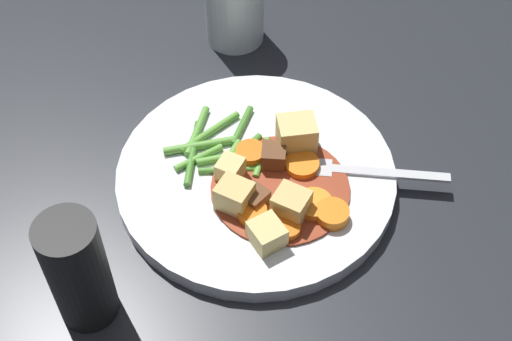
% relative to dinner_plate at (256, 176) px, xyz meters
% --- Properties ---
extents(ground_plane, '(3.00, 3.00, 0.00)m').
position_rel_dinner_plate_xyz_m(ground_plane, '(0.00, 0.00, -0.01)').
color(ground_plane, '#26282D').
extents(dinner_plate, '(0.28, 0.28, 0.02)m').
position_rel_dinner_plate_xyz_m(dinner_plate, '(0.00, 0.00, 0.00)').
color(dinner_plate, white).
rests_on(dinner_plate, ground_plane).
extents(stew_sauce, '(0.13, 0.13, 0.00)m').
position_rel_dinner_plate_xyz_m(stew_sauce, '(0.03, -0.00, 0.01)').
color(stew_sauce, '#93381E').
rests_on(stew_sauce, dinner_plate).
extents(carrot_slice_0, '(0.04, 0.04, 0.01)m').
position_rel_dinner_plate_xyz_m(carrot_slice_0, '(-0.02, 0.01, 0.02)').
color(carrot_slice_0, orange).
rests_on(carrot_slice_0, dinner_plate).
extents(carrot_slice_1, '(0.03, 0.03, 0.01)m').
position_rel_dinner_plate_xyz_m(carrot_slice_1, '(0.04, -0.04, 0.02)').
color(carrot_slice_1, orange).
rests_on(carrot_slice_1, dinner_plate).
extents(carrot_slice_2, '(0.03, 0.03, 0.01)m').
position_rel_dinner_plate_xyz_m(carrot_slice_2, '(0.07, -0.03, 0.01)').
color(carrot_slice_2, orange).
rests_on(carrot_slice_2, dinner_plate).
extents(carrot_slice_3, '(0.04, 0.04, 0.01)m').
position_rel_dinner_plate_xyz_m(carrot_slice_3, '(0.09, 0.01, 0.01)').
color(carrot_slice_3, orange).
rests_on(carrot_slice_3, dinner_plate).
extents(carrot_slice_4, '(0.05, 0.05, 0.01)m').
position_rel_dinner_plate_xyz_m(carrot_slice_4, '(0.07, 0.01, 0.01)').
color(carrot_slice_4, orange).
rests_on(carrot_slice_4, dinner_plate).
extents(carrot_slice_5, '(0.04, 0.04, 0.01)m').
position_rel_dinner_plate_xyz_m(carrot_slice_5, '(0.03, 0.03, 0.01)').
color(carrot_slice_5, orange).
rests_on(carrot_slice_5, dinner_plate).
extents(potato_chunk_0, '(0.04, 0.03, 0.02)m').
position_rel_dinner_plate_xyz_m(potato_chunk_0, '(0.07, -0.05, 0.02)').
color(potato_chunk_0, '#E5CC7A').
rests_on(potato_chunk_0, dinner_plate).
extents(potato_chunk_1, '(0.04, 0.04, 0.03)m').
position_rel_dinner_plate_xyz_m(potato_chunk_1, '(0.06, -0.01, 0.02)').
color(potato_chunk_1, '#DBBC6B').
rests_on(potato_chunk_1, dinner_plate).
extents(potato_chunk_2, '(0.04, 0.04, 0.03)m').
position_rel_dinner_plate_xyz_m(potato_chunk_2, '(0.02, -0.05, 0.02)').
color(potato_chunk_2, '#DBBC6B').
rests_on(potato_chunk_2, dinner_plate).
extents(potato_chunk_3, '(0.03, 0.03, 0.02)m').
position_rel_dinner_plate_xyz_m(potato_chunk_3, '(-0.01, -0.02, 0.02)').
color(potato_chunk_3, '#E5CC7A').
rests_on(potato_chunk_3, dinner_plate).
extents(potato_chunk_4, '(0.05, 0.05, 0.03)m').
position_rel_dinner_plate_xyz_m(potato_chunk_4, '(0.01, 0.05, 0.03)').
color(potato_chunk_4, '#E5CC7A').
rests_on(potato_chunk_4, dinner_plate).
extents(meat_chunk_0, '(0.02, 0.02, 0.02)m').
position_rel_dinner_plate_xyz_m(meat_chunk_0, '(0.03, -0.03, 0.02)').
color(meat_chunk_0, brown).
rests_on(meat_chunk_0, dinner_plate).
extents(meat_chunk_1, '(0.03, 0.03, 0.02)m').
position_rel_dinner_plate_xyz_m(meat_chunk_1, '(0.01, 0.02, 0.02)').
color(meat_chunk_1, brown).
rests_on(meat_chunk_1, dinner_plate).
extents(green_bean_0, '(0.05, 0.07, 0.01)m').
position_rel_dinner_plate_xyz_m(green_bean_0, '(-0.06, -0.02, 0.01)').
color(green_bean_0, '#66AD42').
rests_on(green_bean_0, dinner_plate).
extents(green_bean_1, '(0.04, 0.06, 0.01)m').
position_rel_dinner_plate_xyz_m(green_bean_1, '(-0.08, -0.01, 0.01)').
color(green_bean_1, '#66AD42').
rests_on(green_bean_1, dinner_plate).
extents(green_bean_2, '(0.01, 0.05, 0.01)m').
position_rel_dinner_plate_xyz_m(green_bean_2, '(-0.03, 0.01, 0.01)').
color(green_bean_2, '#4C8E33').
rests_on(green_bean_2, dinner_plate).
extents(green_bean_3, '(0.06, 0.07, 0.01)m').
position_rel_dinner_plate_xyz_m(green_bean_3, '(-0.01, -0.01, 0.01)').
color(green_bean_3, '#4C8E33').
rests_on(green_bean_3, dinner_plate).
extents(green_bean_4, '(0.04, 0.06, 0.01)m').
position_rel_dinner_plate_xyz_m(green_bean_4, '(-0.03, -0.01, 0.01)').
color(green_bean_4, '#66AD42').
rests_on(green_bean_4, dinner_plate).
extents(green_bean_5, '(0.02, 0.05, 0.01)m').
position_rel_dinner_plate_xyz_m(green_bean_5, '(-0.05, -0.03, 0.01)').
color(green_bean_5, '#66AD42').
rests_on(green_bean_5, dinner_plate).
extents(green_bean_6, '(0.03, 0.05, 0.01)m').
position_rel_dinner_plate_xyz_m(green_bean_6, '(-0.05, 0.03, 0.01)').
color(green_bean_6, '#4C8E33').
rests_on(green_bean_6, dinner_plate).
extents(green_bean_7, '(0.03, 0.05, 0.01)m').
position_rel_dinner_plate_xyz_m(green_bean_7, '(-0.03, -0.01, 0.01)').
color(green_bean_7, '#66AD42').
rests_on(green_bean_7, dinner_plate).
extents(green_bean_8, '(0.03, 0.05, 0.01)m').
position_rel_dinner_plate_xyz_m(green_bean_8, '(-0.01, 0.01, 0.01)').
color(green_bean_8, '#66AD42').
rests_on(green_bean_8, dinner_plate).
extents(green_bean_9, '(0.06, 0.07, 0.01)m').
position_rel_dinner_plate_xyz_m(green_bean_9, '(-0.06, -0.03, 0.01)').
color(green_bean_9, '#4C8E33').
rests_on(green_bean_9, dinner_plate).
extents(green_bean_10, '(0.01, 0.08, 0.01)m').
position_rel_dinner_plate_xyz_m(green_bean_10, '(-0.07, -0.00, 0.01)').
color(green_bean_10, '#66AD42').
rests_on(green_bean_10, dinner_plate).
extents(fork, '(0.15, 0.12, 0.00)m').
position_rel_dinner_plate_xyz_m(fork, '(0.07, 0.07, 0.01)').
color(fork, silver).
rests_on(fork, dinner_plate).
extents(water_glass, '(0.07, 0.07, 0.10)m').
position_rel_dinner_plate_xyz_m(water_glass, '(-0.18, 0.14, 0.04)').
color(water_glass, silver).
rests_on(water_glass, ground_plane).
extents(pepper_mill, '(0.05, 0.05, 0.12)m').
position_rel_dinner_plate_xyz_m(pepper_mill, '(-0.00, -0.20, 0.05)').
color(pepper_mill, black).
rests_on(pepper_mill, ground_plane).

